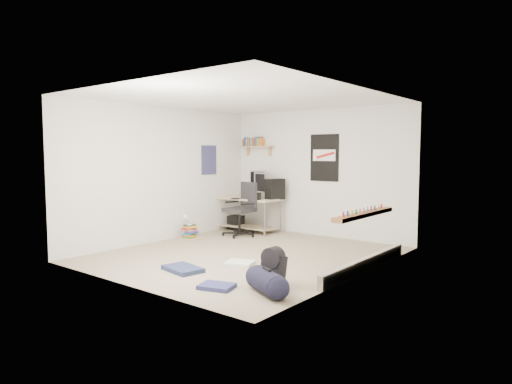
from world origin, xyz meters
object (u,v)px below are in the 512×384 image
Objects in this scene: backpack at (273,270)px; duffel_bag at (267,282)px; book_stack at (190,231)px; desk at (246,214)px; office_chair at (239,211)px.

duffel_bag is (0.13, -0.30, -0.06)m from backpack.
book_stack is at bearing 152.54° from backpack.
duffel_bag is 1.26× the size of book_stack.
duffel_bag reaches higher than backpack.
duffel_bag reaches higher than book_stack.
duffel_bag is at bearing -24.32° from desk.
duffel_bag is (2.97, -3.18, -0.22)m from desk.
backpack is at bearing -27.77° from office_chair.
book_stack is at bearing 176.75° from duffel_bag.
backpack is at bearing 139.02° from duffel_bag.
desk is 1.43× the size of office_chair.
desk is 3.49× the size of book_stack.
backpack is 0.68× the size of duffel_bag.
desk is at bearing 159.12° from duffel_bag.
desk is at bearing 77.37° from book_stack.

